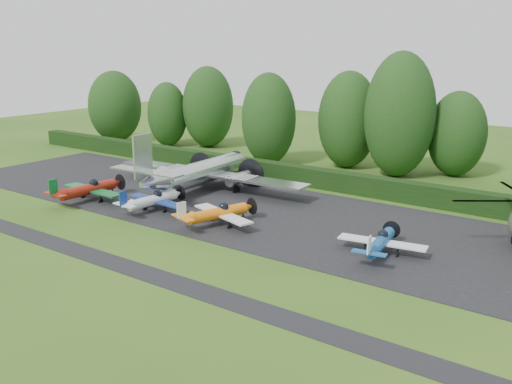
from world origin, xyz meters
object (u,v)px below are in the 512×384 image
Objects in this scene: transport_plane at (201,172)px; light_plane_blue at (381,242)px; light_plane_orange at (218,213)px; light_plane_white at (153,200)px; light_plane_red at (89,189)px.

transport_plane is 23.42m from light_plane_blue.
transport_plane is 11.72m from light_plane_orange.
transport_plane is 3.24× the size of light_plane_white.
light_plane_white is 1.04× the size of light_plane_blue.
light_plane_blue is (22.55, -6.23, -1.01)m from transport_plane.
light_plane_red is 7.55m from light_plane_white.
light_plane_orange is (7.48, 0.14, 0.05)m from light_plane_white.
light_plane_white is at bearing 163.75° from light_plane_orange.
light_plane_orange is at bearing -164.39° from light_plane_blue.
light_plane_white is at bearing 7.50° from light_plane_red.
transport_plane is 8.09m from light_plane_white.
light_plane_orange is 13.93m from light_plane_blue.
light_plane_blue is (13.85, 1.56, -0.10)m from light_plane_orange.
transport_plane reaches higher than light_plane_orange.
transport_plane is 3.09× the size of light_plane_orange.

